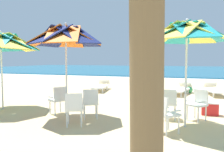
{
  "coord_description": "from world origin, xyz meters",
  "views": [
    {
      "loc": [
        -0.3,
        -9.4,
        1.7
      ],
      "look_at": [
        -3.56,
        -0.12,
        1.0
      ],
      "focal_mm": 37.34,
      "sensor_mm": 36.0,
      "label": 1
    }
  ],
  "objects_px": {
    "beachgoer_seated": "(156,75)",
    "plastic_chair_3": "(59,98)",
    "sun_lounger_2": "(143,87)",
    "cooler_box": "(210,108)",
    "beach_umbrella_2": "(1,42)",
    "beach_umbrella_1": "(66,37)",
    "beach_ball": "(189,90)",
    "sun_lounger_0": "(214,89)",
    "beach_umbrella_0": "(187,33)",
    "plastic_chair_2": "(198,103)",
    "plastic_chair_4": "(74,107)",
    "plastic_chair_5": "(90,102)",
    "plastic_chair_0": "(165,112)",
    "sun_lounger_3": "(101,85)",
    "plastic_chair_1": "(169,102)",
    "sun_lounger_1": "(181,89)"
  },
  "relations": [
    {
      "from": "plastic_chair_0",
      "to": "beach_ball",
      "type": "relative_size",
      "value": 2.56
    },
    {
      "from": "plastic_chair_4",
      "to": "cooler_box",
      "type": "bearing_deg",
      "value": 36.66
    },
    {
      "from": "beach_umbrella_2",
      "to": "sun_lounger_2",
      "type": "relative_size",
      "value": 1.22
    },
    {
      "from": "plastic_chair_1",
      "to": "sun_lounger_1",
      "type": "height_order",
      "value": "plastic_chair_1"
    },
    {
      "from": "plastic_chair_5",
      "to": "plastic_chair_0",
      "type": "bearing_deg",
      "value": -16.37
    },
    {
      "from": "beachgoer_seated",
      "to": "plastic_chair_2",
      "type": "bearing_deg",
      "value": -76.44
    },
    {
      "from": "beach_umbrella_0",
      "to": "plastic_chair_0",
      "type": "distance_m",
      "value": 2.01
    },
    {
      "from": "cooler_box",
      "to": "plastic_chair_2",
      "type": "bearing_deg",
      "value": -114.82
    },
    {
      "from": "plastic_chair_2",
      "to": "plastic_chair_3",
      "type": "relative_size",
      "value": 1.0
    },
    {
      "from": "sun_lounger_2",
      "to": "beachgoer_seated",
      "type": "relative_size",
      "value": 2.37
    },
    {
      "from": "plastic_chair_3",
      "to": "plastic_chair_5",
      "type": "height_order",
      "value": "same"
    },
    {
      "from": "cooler_box",
      "to": "beach_umbrella_2",
      "type": "bearing_deg",
      "value": -167.84
    },
    {
      "from": "plastic_chair_2",
      "to": "plastic_chair_4",
      "type": "bearing_deg",
      "value": -150.15
    },
    {
      "from": "plastic_chair_2",
      "to": "sun_lounger_2",
      "type": "height_order",
      "value": "plastic_chair_2"
    },
    {
      "from": "beach_umbrella_0",
      "to": "plastic_chair_2",
      "type": "xyz_separation_m",
      "value": [
        0.32,
        0.82,
        -1.85
      ]
    },
    {
      "from": "beach_ball",
      "to": "sun_lounger_0",
      "type": "bearing_deg",
      "value": -14.66
    },
    {
      "from": "plastic_chair_3",
      "to": "sun_lounger_2",
      "type": "xyz_separation_m",
      "value": [
        1.53,
        5.47,
        -0.22
      ]
    },
    {
      "from": "beach_umbrella_2",
      "to": "sun_lounger_2",
      "type": "bearing_deg",
      "value": 55.35
    },
    {
      "from": "beach_umbrella_0",
      "to": "plastic_chair_2",
      "type": "distance_m",
      "value": 2.05
    },
    {
      "from": "beach_umbrella_0",
      "to": "beachgoer_seated",
      "type": "height_order",
      "value": "beach_umbrella_0"
    },
    {
      "from": "beach_umbrella_2",
      "to": "sun_lounger_0",
      "type": "xyz_separation_m",
      "value": [
        7.13,
        5.82,
        -1.99
      ]
    },
    {
      "from": "beach_umbrella_1",
      "to": "sun_lounger_2",
      "type": "distance_m",
      "value": 6.16
    },
    {
      "from": "plastic_chair_4",
      "to": "beach_umbrella_1",
      "type": "bearing_deg",
      "value": 130.85
    },
    {
      "from": "beach_ball",
      "to": "plastic_chair_2",
      "type": "bearing_deg",
      "value": -86.54
    },
    {
      "from": "beach_umbrella_2",
      "to": "cooler_box",
      "type": "bearing_deg",
      "value": 12.16
    },
    {
      "from": "beachgoer_seated",
      "to": "plastic_chair_3",
      "type": "bearing_deg",
      "value": -93.19
    },
    {
      "from": "plastic_chair_5",
      "to": "beach_umbrella_2",
      "type": "xyz_separation_m",
      "value": [
        -3.4,
        0.21,
        1.78
      ]
    },
    {
      "from": "sun_lounger_3",
      "to": "beach_ball",
      "type": "height_order",
      "value": "sun_lounger_3"
    },
    {
      "from": "plastic_chair_4",
      "to": "plastic_chair_0",
      "type": "bearing_deg",
      "value": 4.96
    },
    {
      "from": "beach_umbrella_2",
      "to": "plastic_chair_3",
      "type": "bearing_deg",
      "value": -0.74
    },
    {
      "from": "sun_lounger_0",
      "to": "plastic_chair_3",
      "type": "bearing_deg",
      "value": -129.93
    },
    {
      "from": "plastic_chair_3",
      "to": "beachgoer_seated",
      "type": "relative_size",
      "value": 0.94
    },
    {
      "from": "plastic_chair_3",
      "to": "sun_lounger_2",
      "type": "distance_m",
      "value": 5.68
    },
    {
      "from": "plastic_chair_4",
      "to": "beachgoer_seated",
      "type": "bearing_deg",
      "value": 91.14
    },
    {
      "from": "cooler_box",
      "to": "plastic_chair_3",
      "type": "bearing_deg",
      "value": -161.7
    },
    {
      "from": "plastic_chair_3",
      "to": "beach_umbrella_2",
      "type": "bearing_deg",
      "value": 179.26
    },
    {
      "from": "sun_lounger_1",
      "to": "sun_lounger_3",
      "type": "relative_size",
      "value": 1.0
    },
    {
      "from": "sun_lounger_2",
      "to": "beachgoer_seated",
      "type": "bearing_deg",
      "value": 94.74
    },
    {
      "from": "sun_lounger_0",
      "to": "sun_lounger_2",
      "type": "distance_m",
      "value": 3.39
    },
    {
      "from": "plastic_chair_5",
      "to": "beach_ball",
      "type": "bearing_deg",
      "value": 67.87
    },
    {
      "from": "cooler_box",
      "to": "beachgoer_seated",
      "type": "relative_size",
      "value": 0.54
    },
    {
      "from": "beach_umbrella_1",
      "to": "beach_ball",
      "type": "distance_m",
      "value": 7.51
    },
    {
      "from": "sun_lounger_0",
      "to": "cooler_box",
      "type": "bearing_deg",
      "value": -96.05
    },
    {
      "from": "plastic_chair_0",
      "to": "plastic_chair_2",
      "type": "distance_m",
      "value": 1.68
    },
    {
      "from": "beach_umbrella_1",
      "to": "beach_ball",
      "type": "bearing_deg",
      "value": 62.52
    },
    {
      "from": "sun_lounger_2",
      "to": "beachgoer_seated",
      "type": "xyz_separation_m",
      "value": [
        -0.73,
        8.81,
        0.01
      ]
    },
    {
      "from": "beachgoer_seated",
      "to": "beach_umbrella_2",
      "type": "bearing_deg",
      "value": -102.0
    },
    {
      "from": "beach_umbrella_0",
      "to": "plastic_chair_0",
      "type": "bearing_deg",
      "value": -120.83
    },
    {
      "from": "beach_umbrella_0",
      "to": "plastic_chair_3",
      "type": "xyz_separation_m",
      "value": [
        -3.75,
        0.13,
        -1.85
      ]
    },
    {
      "from": "plastic_chair_2",
      "to": "plastic_chair_5",
      "type": "xyz_separation_m",
      "value": [
        -2.9,
        -0.87,
        0.0
      ]
    }
  ]
}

